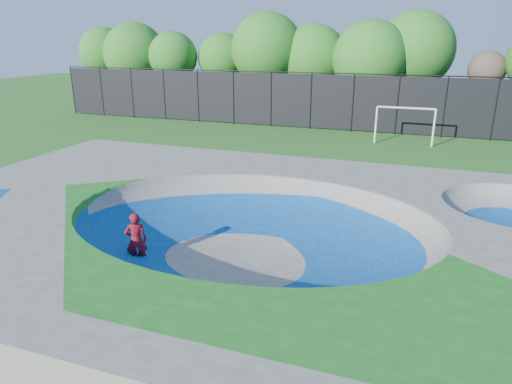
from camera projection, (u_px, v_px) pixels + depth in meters
ground at (251, 260)px, 13.78m from camera, size 120.00×120.00×0.00m
skate_deck at (251, 237)px, 13.54m from camera, size 22.00×14.00×1.50m
skater at (136, 240)px, 13.10m from camera, size 0.73×0.68×1.68m
skateboard at (138, 266)px, 13.37m from camera, size 0.75×0.66×0.05m
soccer_goal at (405, 119)px, 28.01m from camera, size 3.55×0.12×2.34m
fence at (353, 102)px, 31.87m from camera, size 48.09×0.09×4.04m
treeline at (370, 56)px, 35.27m from camera, size 53.93×7.65×8.43m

